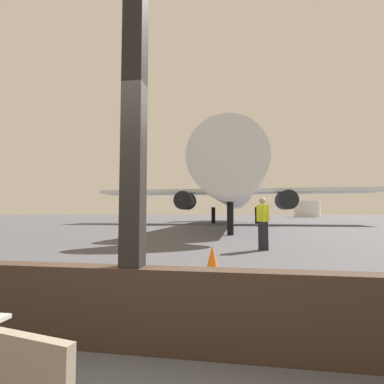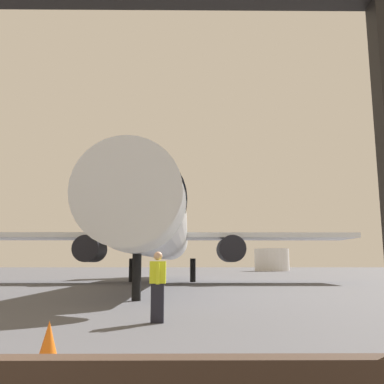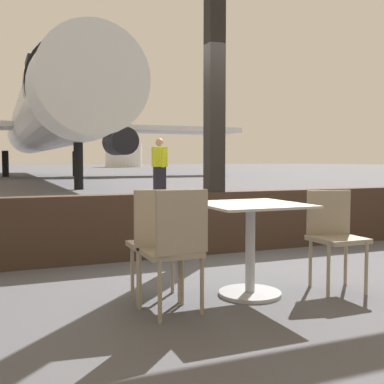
{
  "view_description": "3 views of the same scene",
  "coord_description": "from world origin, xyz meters",
  "px_view_note": "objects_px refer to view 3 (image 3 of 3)",
  "views": [
    {
      "loc": [
        1.0,
        -2.65,
        1.25
      ],
      "look_at": [
        -1.53,
        12.89,
        2.35
      ],
      "focal_mm": 27.3,
      "sensor_mm": 36.0,
      "label": 1
    },
    {
      "loc": [
        2.53,
        -3.38,
        1.45
      ],
      "look_at": [
        2.65,
        10.21,
        3.75
      ],
      "focal_mm": 39.39,
      "sensor_mm": 36.0,
      "label": 2
    },
    {
      "loc": [
        -2.42,
        -5.17,
        1.12
      ],
      "look_at": [
        -0.66,
        -0.9,
        0.81
      ],
      "focal_mm": 44.2,
      "sensor_mm": 36.0,
      "label": 3
    }
  ],
  "objects_px": {
    "fuel_storage_tank": "(124,155)",
    "ground_crew_worker": "(160,169)",
    "airplane": "(45,120)",
    "cafe_chair_window_right": "(158,236)",
    "traffic_cone": "(165,205)",
    "cafe_chair_window_left": "(176,242)",
    "cafe_chair_aisle_left": "(334,230)",
    "dining_table": "(250,240)"
  },
  "relations": [
    {
      "from": "fuel_storage_tank",
      "to": "ground_crew_worker",
      "type": "bearing_deg",
      "value": -103.39
    },
    {
      "from": "airplane",
      "to": "ground_crew_worker",
      "type": "xyz_separation_m",
      "value": [
        1.27,
        -19.71,
        -2.86
      ]
    },
    {
      "from": "cafe_chair_window_right",
      "to": "traffic_cone",
      "type": "relative_size",
      "value": 1.49
    },
    {
      "from": "cafe_chair_window_left",
      "to": "cafe_chair_aisle_left",
      "type": "xyz_separation_m",
      "value": [
        1.53,
        0.16,
        -0.02
      ]
    },
    {
      "from": "cafe_chair_window_right",
      "to": "fuel_storage_tank",
      "type": "relative_size",
      "value": 0.14
    },
    {
      "from": "cafe_chair_window_left",
      "to": "cafe_chair_window_right",
      "type": "bearing_deg",
      "value": 93.84
    },
    {
      "from": "dining_table",
      "to": "traffic_cone",
      "type": "distance_m",
      "value": 5.03
    },
    {
      "from": "dining_table",
      "to": "cafe_chair_window_left",
      "type": "relative_size",
      "value": 0.9
    },
    {
      "from": "cafe_chair_window_right",
      "to": "dining_table",
      "type": "bearing_deg",
      "value": -6.08
    },
    {
      "from": "cafe_chair_window_right",
      "to": "traffic_cone",
      "type": "height_order",
      "value": "cafe_chair_window_right"
    },
    {
      "from": "dining_table",
      "to": "cafe_chair_aisle_left",
      "type": "distance_m",
      "value": 0.79
    },
    {
      "from": "cafe_chair_window_left",
      "to": "ground_crew_worker",
      "type": "height_order",
      "value": "ground_crew_worker"
    },
    {
      "from": "dining_table",
      "to": "cafe_chair_window_right",
      "type": "height_order",
      "value": "cafe_chair_window_right"
    },
    {
      "from": "ground_crew_worker",
      "to": "traffic_cone",
      "type": "height_order",
      "value": "ground_crew_worker"
    },
    {
      "from": "airplane",
      "to": "ground_crew_worker",
      "type": "bearing_deg",
      "value": -86.32
    },
    {
      "from": "cafe_chair_aisle_left",
      "to": "fuel_storage_tank",
      "type": "height_order",
      "value": "fuel_storage_tank"
    },
    {
      "from": "cafe_chair_window_right",
      "to": "ground_crew_worker",
      "type": "relative_size",
      "value": 0.52
    },
    {
      "from": "cafe_chair_window_right",
      "to": "cafe_chair_aisle_left",
      "type": "distance_m",
      "value": 1.56
    },
    {
      "from": "cafe_chair_aisle_left",
      "to": "traffic_cone",
      "type": "relative_size",
      "value": 1.42
    },
    {
      "from": "dining_table",
      "to": "fuel_storage_tank",
      "type": "height_order",
      "value": "fuel_storage_tank"
    },
    {
      "from": "airplane",
      "to": "cafe_chair_window_right",
      "type": "bearing_deg",
      "value": -93.53
    },
    {
      "from": "cafe_chair_window_left",
      "to": "fuel_storage_tank",
      "type": "xyz_separation_m",
      "value": [
        19.55,
        78.81,
        1.54
      ]
    },
    {
      "from": "cafe_chair_window_right",
      "to": "ground_crew_worker",
      "type": "distance_m",
      "value": 9.57
    },
    {
      "from": "airplane",
      "to": "fuel_storage_tank",
      "type": "bearing_deg",
      "value": 70.3
    },
    {
      "from": "cafe_chair_window_right",
      "to": "traffic_cone",
      "type": "distance_m",
      "value": 5.16
    },
    {
      "from": "cafe_chair_window_left",
      "to": "dining_table",
      "type": "bearing_deg",
      "value": 18.37
    },
    {
      "from": "cafe_chair_aisle_left",
      "to": "traffic_cone",
      "type": "distance_m",
      "value": 5.03
    },
    {
      "from": "dining_table",
      "to": "airplane",
      "type": "distance_m",
      "value": 29.06
    },
    {
      "from": "cafe_chair_window_left",
      "to": "ground_crew_worker",
      "type": "xyz_separation_m",
      "value": [
        3.02,
        9.4,
        0.36
      ]
    },
    {
      "from": "dining_table",
      "to": "cafe_chair_aisle_left",
      "type": "relative_size",
      "value": 0.97
    },
    {
      "from": "cafe_chair_aisle_left",
      "to": "fuel_storage_tank",
      "type": "relative_size",
      "value": 0.13
    },
    {
      "from": "cafe_chair_window_left",
      "to": "fuel_storage_tank",
      "type": "bearing_deg",
      "value": 76.07
    },
    {
      "from": "cafe_chair_window_left",
      "to": "airplane",
      "type": "relative_size",
      "value": 0.03
    },
    {
      "from": "dining_table",
      "to": "fuel_storage_tank",
      "type": "xyz_separation_m",
      "value": [
        18.8,
        78.56,
        1.61
      ]
    },
    {
      "from": "cafe_chair_window_left",
      "to": "cafe_chair_aisle_left",
      "type": "relative_size",
      "value": 1.07
    },
    {
      "from": "cafe_chair_aisle_left",
      "to": "airplane",
      "type": "bearing_deg",
      "value": 89.56
    },
    {
      "from": "dining_table",
      "to": "cafe_chair_window_left",
      "type": "xyz_separation_m",
      "value": [
        -0.75,
        -0.25,
        0.08
      ]
    },
    {
      "from": "cafe_chair_aisle_left",
      "to": "airplane",
      "type": "xyz_separation_m",
      "value": [
        0.22,
        28.95,
        3.25
      ]
    },
    {
      "from": "ground_crew_worker",
      "to": "traffic_cone",
      "type": "xyz_separation_m",
      "value": [
        -1.31,
        -4.21,
        -0.62
      ]
    },
    {
      "from": "cafe_chair_window_left",
      "to": "traffic_cone",
      "type": "xyz_separation_m",
      "value": [
        1.71,
        5.19,
        -0.25
      ]
    },
    {
      "from": "cafe_chair_aisle_left",
      "to": "ground_crew_worker",
      "type": "distance_m",
      "value": 9.37
    },
    {
      "from": "airplane",
      "to": "dining_table",
      "type": "bearing_deg",
      "value": -91.99
    }
  ]
}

